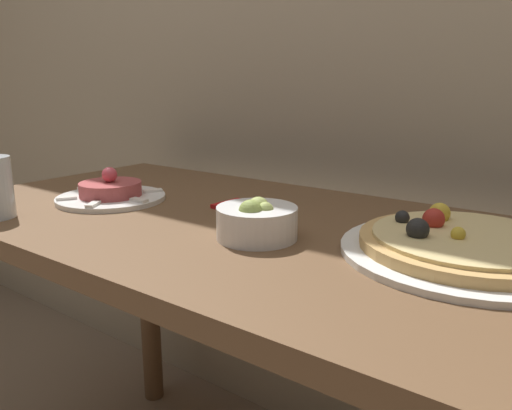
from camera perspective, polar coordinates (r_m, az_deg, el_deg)
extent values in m
cube|color=brown|center=(0.89, -0.04, -3.10)|extent=(1.33, 0.64, 0.03)
cylinder|color=brown|center=(1.59, -12.17, -9.86)|extent=(0.06, 0.06, 0.71)
cylinder|color=white|center=(0.78, 22.92, -5.01)|extent=(0.36, 0.36, 0.01)
cylinder|color=tan|center=(0.78, 23.02, -4.10)|extent=(0.30, 0.30, 0.02)
cylinder|color=#E0C684|center=(0.77, 23.09, -3.34)|extent=(0.27, 0.27, 0.01)
sphere|color=#B22D23|center=(0.80, 19.63, -1.52)|extent=(0.03, 0.03, 0.03)
sphere|color=gold|center=(0.75, 22.10, -3.07)|extent=(0.02, 0.02, 0.02)
sphere|color=black|center=(0.81, 16.38, -1.37)|extent=(0.02, 0.02, 0.02)
sphere|color=black|center=(0.74, 17.99, -2.66)|extent=(0.03, 0.03, 0.03)
sphere|color=gold|center=(0.84, 20.24, -0.88)|extent=(0.03, 0.03, 0.03)
cylinder|color=white|center=(1.09, -16.21, 0.77)|extent=(0.22, 0.22, 0.01)
cylinder|color=#A84747|center=(1.09, -16.28, 1.78)|extent=(0.13, 0.13, 0.03)
sphere|color=#DB4C5B|center=(1.08, -16.40, 3.35)|extent=(0.03, 0.03, 0.03)
cube|color=white|center=(1.02, -13.23, 0.55)|extent=(0.04, 0.02, 0.01)
cube|color=white|center=(1.10, -11.72, 1.61)|extent=(0.03, 0.04, 0.01)
cube|color=white|center=(1.17, -14.61, 2.14)|extent=(0.03, 0.04, 0.01)
cube|color=white|center=(1.16, -18.90, 1.74)|extent=(0.04, 0.02, 0.01)
cube|color=white|center=(1.08, -20.85, 0.74)|extent=(0.03, 0.04, 0.01)
cube|color=white|center=(1.01, -18.13, 0.07)|extent=(0.03, 0.04, 0.01)
cylinder|color=white|center=(0.79, 0.11, -2.03)|extent=(0.13, 0.13, 0.05)
sphere|color=#668E42|center=(0.79, -0.46, -0.45)|extent=(0.03, 0.03, 0.03)
sphere|color=#668E42|center=(0.81, 0.20, -0.07)|extent=(0.03, 0.03, 0.03)
sphere|color=#A3B25B|center=(0.79, -0.08, -0.43)|extent=(0.03, 0.03, 0.03)
sphere|color=#A3B25B|center=(0.78, 1.03, -0.67)|extent=(0.03, 0.03, 0.03)
sphere|color=#A3B25B|center=(0.79, 0.25, -0.36)|extent=(0.04, 0.04, 0.04)
sphere|color=#8EA34C|center=(0.77, -0.65, -0.74)|extent=(0.04, 0.04, 0.04)
cube|color=red|center=(0.97, -0.94, -0.35)|extent=(0.14, 0.09, 0.01)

